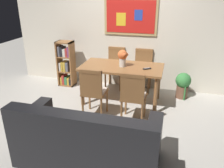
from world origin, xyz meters
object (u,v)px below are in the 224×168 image
(dining_table, at_px, (122,71))
(dining_chair_near_right, at_px, (133,94))
(bookshelf, at_px, (66,65))
(dining_chair_far_right, at_px, (143,67))
(leather_couch, at_px, (87,142))
(dining_chair_near_left, at_px, (93,89))
(flower_vase, at_px, (123,57))
(potted_ivy, at_px, (183,84))
(tv_remote, at_px, (147,69))
(dining_chair_far_left, at_px, (116,64))

(dining_table, xyz_separation_m, dining_chair_near_right, (0.36, -0.72, -0.11))
(dining_chair_near_right, xyz_separation_m, bookshelf, (-1.80, 1.27, -0.04))
(dining_chair_far_right, height_order, leather_couch, dining_chair_far_right)
(dining_chair_near_left, height_order, flower_vase, flower_vase)
(dining_chair_far_right, xyz_separation_m, potted_ivy, (0.87, -0.21, -0.24))
(tv_remote, bearing_deg, leather_couch, -106.20)
(dining_table, relative_size, dining_chair_near_right, 1.70)
(dining_chair_far_left, bearing_deg, dining_table, -67.29)
(dining_chair_near_right, height_order, flower_vase, flower_vase)
(dining_table, relative_size, dining_chair_far_right, 1.70)
(potted_ivy, relative_size, tv_remote, 3.61)
(dining_chair_far_right, bearing_deg, dining_chair_near_right, -87.92)
(potted_ivy, bearing_deg, bookshelf, 179.58)
(potted_ivy, bearing_deg, flower_vase, -155.12)
(dining_chair_far_right, distance_m, flower_vase, 0.90)
(bookshelf, distance_m, potted_ivy, 2.63)
(dining_table, distance_m, dining_chair_near_right, 0.82)
(potted_ivy, xyz_separation_m, tv_remote, (-0.69, -0.58, 0.46))
(dining_chair_near_left, distance_m, leather_couch, 1.17)
(dining_chair_far_right, distance_m, bookshelf, 1.76)
(dining_chair_near_right, relative_size, potted_ivy, 1.65)
(dining_chair_far_right, xyz_separation_m, tv_remote, (0.18, -0.79, 0.22))
(dining_chair_far_left, height_order, leather_couch, dining_chair_far_left)
(dining_chair_far_right, height_order, dining_chair_near_left, same)
(dining_chair_far_left, bearing_deg, bookshelf, -169.86)
(dining_table, distance_m, dining_chair_near_left, 0.79)
(leather_couch, bearing_deg, dining_chair_near_right, 70.61)
(dining_table, relative_size, dining_chair_near_left, 1.70)
(dining_table, xyz_separation_m, bookshelf, (-1.44, 0.54, -0.15))
(dining_chair_far_left, relative_size, bookshelf, 0.88)
(dining_chair_near_right, relative_size, bookshelf, 0.88)
(dining_chair_far_left, relative_size, dining_chair_near_left, 1.00)
(tv_remote, bearing_deg, dining_table, 173.19)
(dining_chair_far_left, height_order, potted_ivy, dining_chair_far_left)
(dining_chair_near_left, relative_size, tv_remote, 5.95)
(bookshelf, bearing_deg, potted_ivy, -0.42)
(dining_chair_near_right, bearing_deg, dining_table, 116.53)
(flower_vase, bearing_deg, dining_table, 142.77)
(bookshelf, bearing_deg, dining_chair_near_right, -35.07)
(dining_table, relative_size, dining_chair_far_left, 1.70)
(dining_chair_near_right, bearing_deg, potted_ivy, 56.83)
(flower_vase, bearing_deg, potted_ivy, 24.88)
(dining_chair_far_left, xyz_separation_m, leather_couch, (0.29, -2.57, -0.23))
(dining_chair_near_left, relative_size, leather_couch, 0.51)
(dining_chair_far_right, height_order, dining_chair_near_right, same)
(tv_remote, bearing_deg, flower_vase, 174.64)
(dining_chair_far_left, xyz_separation_m, potted_ivy, (1.49, -0.22, -0.24))
(dining_chair_far_right, relative_size, tv_remote, 5.95)
(dining_chair_near_right, bearing_deg, dining_chair_near_left, 178.90)
(dining_chair_far_left, relative_size, leather_couch, 0.51)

